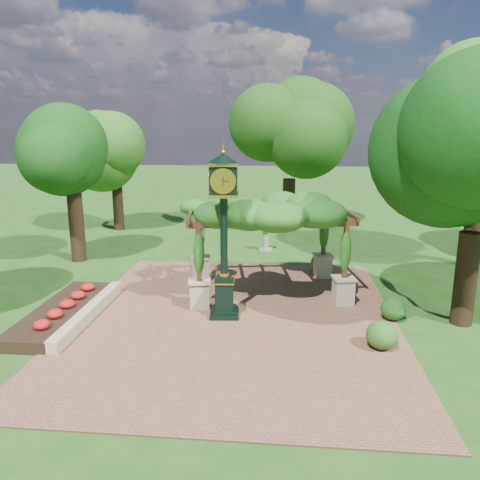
{
  "coord_description": "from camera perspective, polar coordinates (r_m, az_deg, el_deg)",
  "views": [
    {
      "loc": [
        1.46,
        -12.78,
        5.94
      ],
      "look_at": [
        0.0,
        2.5,
        2.2
      ],
      "focal_mm": 35.0,
      "sensor_mm": 36.0,
      "label": 1
    }
  ],
  "objects": [
    {
      "name": "tree_west_near",
      "position": [
        21.72,
        -20.17,
        12.45
      ],
      "size": [
        3.47,
        3.47,
        8.46
      ],
      "color": "#2F1E13",
      "rests_on": "ground"
    },
    {
      "name": "brick_plaza",
      "position": [
        15.07,
        -0.55,
        -9.44
      ],
      "size": [
        10.0,
        12.0,
        0.04
      ],
      "primitive_type": "cube",
      "color": "brown",
      "rests_on": "ground"
    },
    {
      "name": "shrub_back",
      "position": [
        19.77,
        9.78,
        -2.76
      ],
      "size": [
        0.85,
        0.85,
        0.74
      ],
      "primitive_type": "ellipsoid",
      "rotation": [
        0.0,
        0.0,
        0.04
      ],
      "color": "#265C1A",
      "rests_on": "brick_plaza"
    },
    {
      "name": "sundial",
      "position": [
        22.93,
        3.16,
        -0.13
      ],
      "size": [
        0.63,
        0.63,
        1.07
      ],
      "rotation": [
        0.0,
        0.0,
        -0.07
      ],
      "color": "gray",
      "rests_on": "ground"
    },
    {
      "name": "pergola",
      "position": [
        16.66,
        3.4,
        3.25
      ],
      "size": [
        6.16,
        4.41,
        3.56
      ],
      "rotation": [
        0.0,
        0.0,
        0.16
      ],
      "color": "#BDB38D",
      "rests_on": "brick_plaza"
    },
    {
      "name": "tree_west_far",
      "position": [
        28.0,
        -15.01,
        10.27
      ],
      "size": [
        3.86,
        3.86,
        6.55
      ],
      "color": "black",
      "rests_on": "ground"
    },
    {
      "name": "shrub_mid",
      "position": [
        15.52,
        18.19,
        -7.97
      ],
      "size": [
        0.96,
        0.96,
        0.71
      ],
      "primitive_type": "ellipsoid",
      "rotation": [
        0.0,
        0.0,
        -0.26
      ],
      "color": "#1D5518",
      "rests_on": "brick_plaza"
    },
    {
      "name": "border_wall",
      "position": [
        15.68,
        -17.91,
        -8.47
      ],
      "size": [
        0.35,
        5.0,
        0.4
      ],
      "primitive_type": "cube",
      "color": "#C6B793",
      "rests_on": "ground"
    },
    {
      "name": "shrub_front",
      "position": [
        13.51,
        16.92,
        -11.01
      ],
      "size": [
        0.93,
        0.93,
        0.77
      ],
      "primitive_type": "ellipsoid",
      "rotation": [
        0.0,
        0.0,
        -0.09
      ],
      "color": "#2B5A19",
      "rests_on": "brick_plaza"
    },
    {
      "name": "pedestal_clock",
      "position": [
        14.3,
        -1.99,
        2.32
      ],
      "size": [
        1.12,
        1.12,
        5.23
      ],
      "rotation": [
        0.0,
        0.0,
        0.09
      ],
      "color": "black",
      "rests_on": "brick_plaza"
    },
    {
      "name": "tree_north",
      "position": [
        27.5,
        6.14,
        12.17
      ],
      "size": [
        4.61,
        4.61,
        7.65
      ],
      "color": "black",
      "rests_on": "ground"
    },
    {
      "name": "ground",
      "position": [
        14.16,
        -0.98,
        -11.1
      ],
      "size": [
        120.0,
        120.0,
        0.0
      ],
      "primitive_type": "plane",
      "color": "#1E4714",
      "rests_on": "ground"
    },
    {
      "name": "flower_bed",
      "position": [
        16.06,
        -20.89,
        -8.27
      ],
      "size": [
        1.5,
        5.0,
        0.36
      ],
      "primitive_type": "cube",
      "color": "red",
      "rests_on": "ground"
    }
  ]
}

